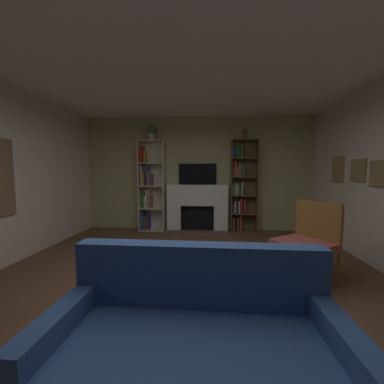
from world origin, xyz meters
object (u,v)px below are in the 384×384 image
(fireplace, at_px, (197,206))
(bookshelf_right, at_px, (241,187))
(couch, at_px, (195,353))
(bookshelf_left, at_px, (149,189))
(tv, at_px, (198,174))
(potted_plant, at_px, (151,132))
(vase_with_flowers, at_px, (245,133))
(armchair, at_px, (308,240))

(fireplace, bearing_deg, bookshelf_right, 0.83)
(fireplace, height_order, couch, fireplace)
(bookshelf_left, bearing_deg, couch, -72.06)
(bookshelf_left, relative_size, couch, 1.20)
(tv, relative_size, bookshelf_left, 0.42)
(bookshelf_left, bearing_deg, bookshelf_right, 0.45)
(tv, distance_m, potted_plant, 1.50)
(fireplace, bearing_deg, tv, 90.00)
(bookshelf_left, xyz_separation_m, vase_with_flowers, (2.28, -0.02, 1.32))
(fireplace, xyz_separation_m, potted_plant, (-1.10, -0.03, 1.79))
(armchair, bearing_deg, bookshelf_right, 102.06)
(fireplace, distance_m, potted_plant, 2.10)
(fireplace, xyz_separation_m, bookshelf_left, (-1.18, -0.00, 0.42))
(potted_plant, relative_size, couch, 0.20)
(bookshelf_left, relative_size, vase_with_flowers, 5.04)
(tv, distance_m, vase_with_flowers, 1.47)
(bookshelf_left, xyz_separation_m, couch, (1.39, -4.30, -0.72))
(couch, distance_m, armchair, 2.24)
(fireplace, relative_size, bookshelf_right, 0.72)
(bookshelf_left, relative_size, potted_plant, 5.94)
(tv, distance_m, bookshelf_left, 1.24)
(tv, bearing_deg, bookshelf_right, -4.37)
(tv, height_order, couch, tv)
(vase_with_flowers, bearing_deg, armchair, -79.29)
(vase_with_flowers, xyz_separation_m, armchair, (0.48, -2.53, -1.79))
(couch, xyz_separation_m, armchair, (1.37, 1.75, 0.25))
(couch, bearing_deg, armchair, 51.94)
(couch, bearing_deg, fireplace, 92.82)
(tv, xyz_separation_m, armchair, (1.58, -2.64, -0.83))
(couch, relative_size, armchair, 1.75)
(fireplace, relative_size, bookshelf_left, 0.72)
(fireplace, bearing_deg, potted_plant, -178.64)
(fireplace, height_order, potted_plant, potted_plant)
(potted_plant, xyz_separation_m, couch, (1.31, -4.27, -2.09))
(vase_with_flowers, bearing_deg, tv, 173.85)
(bookshelf_left, height_order, potted_plant, potted_plant)
(vase_with_flowers, relative_size, couch, 0.24)
(tv, bearing_deg, couch, -87.24)
(bookshelf_right, bearing_deg, bookshelf_left, -179.55)
(bookshelf_left, relative_size, bookshelf_right, 1.00)
(fireplace, height_order, tv, tv)
(tv, distance_m, bookshelf_right, 1.08)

